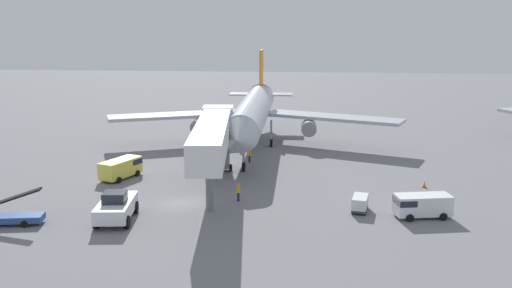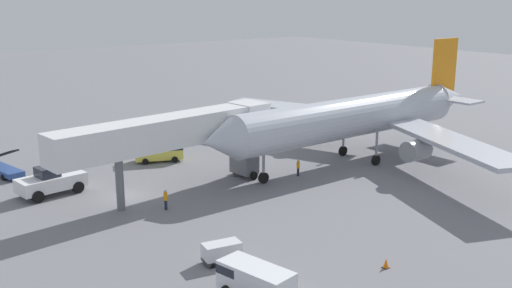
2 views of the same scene
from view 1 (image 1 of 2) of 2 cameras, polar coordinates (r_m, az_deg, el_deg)
The scene contains 11 objects.
ground_plane at distance 54.10m, azimuth -7.57°, elevation -6.06°, with size 300.00×300.00×0.00m, color slate.
airplane_at_gate at distance 76.93m, azimuth -0.27°, elevation 3.33°, with size 41.53×39.29×12.75m.
jet_bridge at distance 56.49m, azimuth -4.38°, elevation 0.81°, with size 5.54×22.50×7.53m.
pushback_tug at distance 50.27m, azimuth -14.13°, elevation -6.26°, with size 3.55×6.27×2.68m.
belt_loader_truck at distance 52.58m, azimuth -24.50°, elevation -6.75°, with size 6.91×2.88×3.21m.
service_van_rear_left at distance 51.72m, azimuth 16.52°, elevation -5.96°, with size 5.18×2.97×2.05m.
service_van_near_left at distance 63.77m, azimuth -13.60°, elevation -2.33°, with size 3.81×5.54×2.13m.
baggage_cart_far_center at distance 52.14m, azimuth 10.60°, elevation -5.94°, with size 1.76×2.80×1.43m.
ground_crew_worker_foreground at distance 54.13m, azimuth -1.82°, elevation -4.89°, with size 0.47×0.47×1.78m.
ground_crew_worker_midground at distance 69.02m, azimuth -0.67°, elevation -1.15°, with size 0.35×0.35×1.73m.
safety_cone_alpha at distance 61.30m, azimuth 16.84°, elevation -3.97°, with size 0.45×0.45×0.68m.
Camera 1 is at (11.93, -50.01, 16.83)m, focal length 39.11 mm.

